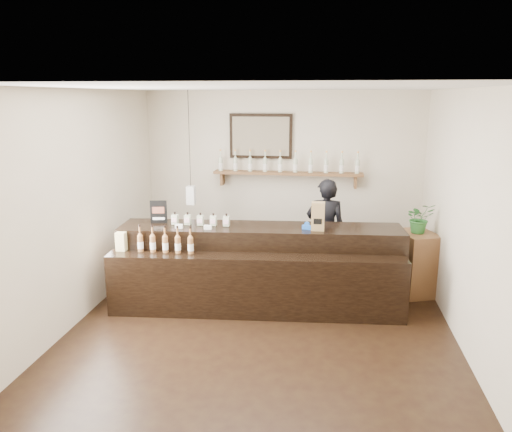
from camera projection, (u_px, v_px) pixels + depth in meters
The scene contains 10 objects.
ground at pixel (262, 323), 6.12m from camera, with size 5.00×5.00×0.00m, color black.
room_shell at pixel (263, 186), 5.72m from camera, with size 5.00×5.00×5.00m.
back_wall_decor at pixel (272, 157), 8.01m from camera, with size 2.66×0.96×1.69m.
counter at pixel (259, 270), 6.56m from camera, with size 3.76×1.24×1.21m.
promo_sign at pixel (159, 212), 6.70m from camera, with size 0.22×0.06×0.31m.
paper_bag at pixel (318, 216), 6.34m from camera, with size 0.17×0.13×0.37m.
tape_dispenser at pixel (307, 226), 6.41m from camera, with size 0.13×0.07×0.10m.
side_cabinet at pixel (416, 263), 6.96m from camera, with size 0.61×0.72×0.88m.
potted_plant at pixel (420, 218), 6.81m from camera, with size 0.38×0.33×0.42m, color #2A6B2A.
shopkeeper at pixel (326, 224), 7.30m from camera, with size 0.64×0.42×1.76m, color black.
Camera 1 is at (0.71, -5.59, 2.71)m, focal length 35.00 mm.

